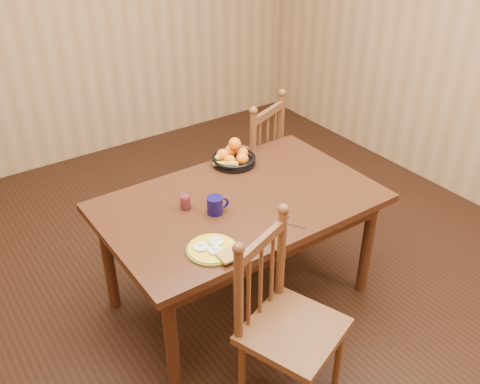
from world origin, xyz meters
TOP-DOWN VIEW (x-y plane):
  - room at (0.00, 0.00)m, footprint 4.52×5.02m
  - dining_table at (0.00, 0.00)m, footprint 1.60×1.00m
  - chair_far at (0.57, 0.70)m, footprint 0.60×0.58m
  - chair_near at (-0.23, -0.73)m, footprint 0.58×0.57m
  - breakfast_plate at (-0.39, -0.32)m, footprint 0.26×0.29m
  - fork at (0.09, -0.35)m, footprint 0.07×0.18m
  - spoon at (-0.47, -0.30)m, footprint 0.04×0.16m
  - coffee_mug at (-0.19, -0.04)m, footprint 0.13×0.09m
  - juice_glass at (-0.31, 0.10)m, footprint 0.06×0.06m
  - fruit_bowl at (0.21, 0.38)m, footprint 0.29×0.29m

SIDE VIEW (x-z plane):
  - chair_near at x=-0.23m, z-range -0.01..0.99m
  - chair_far at x=0.57m, z-range -0.01..1.02m
  - dining_table at x=0.00m, z-range 0.29..1.04m
  - fork at x=0.09m, z-range 0.75..0.76m
  - spoon at x=-0.47m, z-range 0.75..0.76m
  - breakfast_plate at x=-0.39m, z-range 0.74..0.78m
  - juice_glass at x=-0.31m, z-range 0.75..0.84m
  - fruit_bowl at x=0.21m, z-range 0.71..0.88m
  - coffee_mug at x=-0.19m, z-range 0.75..0.85m
  - room at x=0.00m, z-range -0.01..2.71m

